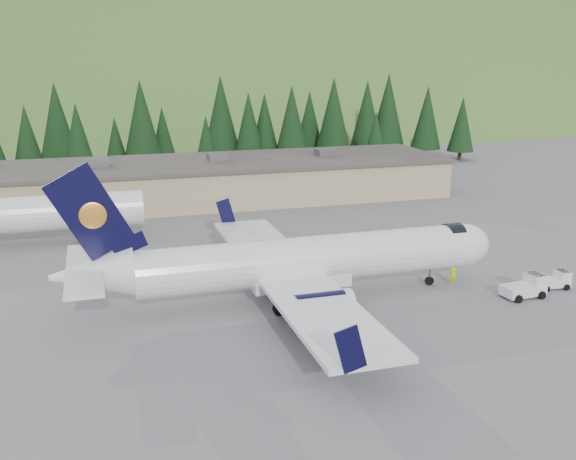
# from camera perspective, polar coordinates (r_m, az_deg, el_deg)

# --- Properties ---
(ground) EXTENTS (600.00, 600.00, 0.00)m
(ground) POSITION_cam_1_polar(r_m,az_deg,el_deg) (50.53, 1.97, -6.09)
(ground) COLOR slate
(airliner) EXTENTS (34.60, 32.41, 11.53)m
(airliner) POSITION_cam_1_polar(r_m,az_deg,el_deg) (49.19, 0.89, -2.88)
(airliner) COLOR white
(airliner) RESTS_ON ground
(baggage_tug_a) EXTENTS (3.51, 2.27, 1.81)m
(baggage_tug_a) POSITION_cam_1_polar(r_m,az_deg,el_deg) (53.96, 20.42, -4.75)
(baggage_tug_a) COLOR silver
(baggage_tug_a) RESTS_ON ground
(baggage_tug_b) EXTENTS (2.81, 1.83, 1.44)m
(baggage_tug_b) POSITION_cam_1_polar(r_m,az_deg,el_deg) (56.86, 22.64, -4.15)
(baggage_tug_b) COLOR silver
(baggage_tug_b) RESTS_ON ground
(terminal_building) EXTENTS (71.00, 17.00, 6.10)m
(terminal_building) POSITION_cam_1_polar(r_m,az_deg,el_deg) (84.67, -9.57, 4.26)
(terminal_building) COLOR tan
(terminal_building) RESTS_ON ground
(ramp_worker) EXTENTS (0.78, 0.61, 1.87)m
(ramp_worker) POSITION_cam_1_polar(r_m,az_deg,el_deg) (54.92, 14.47, -3.78)
(ramp_worker) COLOR #D9E500
(ramp_worker) RESTS_ON ground
(tree_line) EXTENTS (113.56, 18.20, 14.34)m
(tree_line) POSITION_cam_1_polar(r_m,az_deg,el_deg) (107.79, -11.13, 9.20)
(tree_line) COLOR black
(tree_line) RESTS_ON ground
(hills) EXTENTS (614.00, 330.00, 300.00)m
(hills) POSITION_cam_1_polar(r_m,az_deg,el_deg) (280.00, -1.45, -6.04)
(hills) COLOR #2D621D
(hills) RESTS_ON ground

